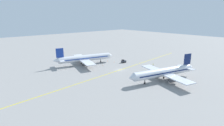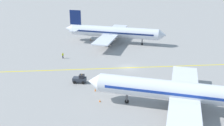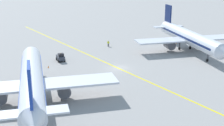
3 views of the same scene
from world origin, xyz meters
name	(u,v)px [view 3 (image 3 of 3)]	position (x,y,z in m)	size (l,w,h in m)	color
ground_plane	(118,68)	(0.00, 0.00, 0.00)	(400.00, 400.00, 0.00)	gray
apron_yellow_centreline	(118,68)	(0.00, 0.00, 0.00)	(0.40, 120.00, 0.01)	yellow
airplane_at_gate	(188,37)	(-23.51, -3.61, 3.71)	(28.37, 34.96, 10.60)	silver
airplane_adjacent_stand	(32,80)	(21.32, 8.15, 3.71)	(28.38, 34.99, 10.60)	silver
baggage_tug_dark	(61,57)	(9.11, -11.59, 0.90)	(2.06, 3.16, 2.11)	#333842
ground_crew_worker	(108,43)	(-7.54, -18.24, 0.91)	(0.47, 0.41, 1.68)	#23232D
traffic_cone_near_nose	(29,72)	(18.10, -6.76, 0.28)	(0.32, 0.32, 0.55)	orange
traffic_cone_mid_apron	(72,79)	(11.88, 2.10, 0.28)	(0.32, 0.32, 0.55)	orange
traffic_cone_by_wingtip	(48,67)	(13.39, -7.91, 0.28)	(0.32, 0.32, 0.55)	orange
traffic_cone_far_edge	(177,42)	(-26.70, -11.61, 0.28)	(0.32, 0.32, 0.55)	orange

